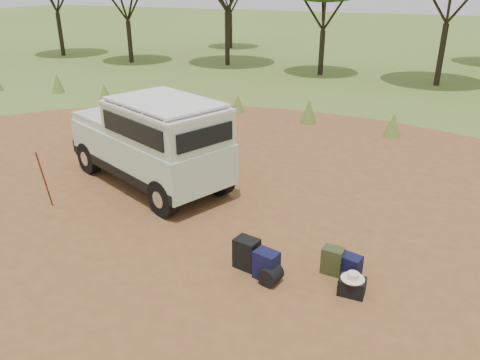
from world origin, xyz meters
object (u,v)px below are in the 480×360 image
at_px(duffel_navy, 350,266).
at_px(backpack_navy, 266,265).
at_px(backpack_black, 247,253).
at_px(safari_vehicle, 152,143).
at_px(backpack_olive, 332,261).
at_px(hard_case, 352,287).
at_px(walking_staff, 44,180).

bearing_deg(duffel_navy, backpack_navy, -140.12).
distance_m(backpack_black, duffel_navy, 1.86).
bearing_deg(safari_vehicle, backpack_olive, 0.91).
bearing_deg(duffel_navy, hard_case, -62.32).
height_order(backpack_olive, hard_case, backpack_olive).
distance_m(backpack_black, backpack_navy, 0.49).
height_order(safari_vehicle, backpack_navy, safari_vehicle).
relative_size(backpack_black, hard_case, 1.35).
distance_m(safari_vehicle, backpack_olive, 5.56).
bearing_deg(backpack_black, duffel_navy, 26.75).
distance_m(walking_staff, hard_case, 7.05).
distance_m(backpack_navy, hard_case, 1.48).
relative_size(backpack_navy, backpack_olive, 1.07).
relative_size(backpack_black, duffel_navy, 1.44).
bearing_deg(duffel_navy, walking_staff, -165.64).
bearing_deg(backpack_navy, backpack_black, 171.77).
bearing_deg(backpack_olive, backpack_navy, -143.59).
xyz_separation_m(backpack_olive, hard_case, (0.45, -0.49, -0.10)).
bearing_deg(backpack_olive, safari_vehicle, 162.37).
bearing_deg(duffel_navy, backpack_olive, -160.69).
bearing_deg(hard_case, safari_vehicle, 154.67).
height_order(backpack_olive, duffel_navy, backpack_olive).
distance_m(safari_vehicle, walking_staff, 2.64).
distance_m(safari_vehicle, hard_case, 6.18).
xyz_separation_m(safari_vehicle, backpack_olive, (5.08, -2.08, -0.87)).
xyz_separation_m(backpack_black, backpack_navy, (0.45, -0.18, -0.02)).
distance_m(walking_staff, backpack_navy, 5.59).
xyz_separation_m(walking_staff, backpack_olive, (6.57, 0.08, -0.47)).
bearing_deg(backpack_navy, safari_vehicle, 160.12).
bearing_deg(hard_case, walking_staff, 176.18).
bearing_deg(backpack_navy, hard_case, 19.40).
distance_m(backpack_navy, backpack_olive, 1.20).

